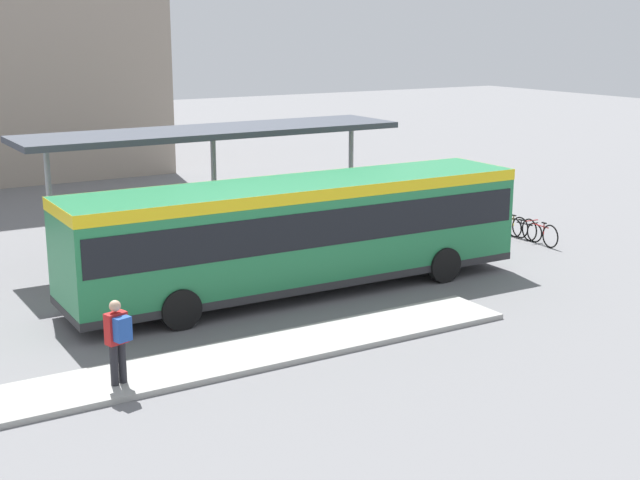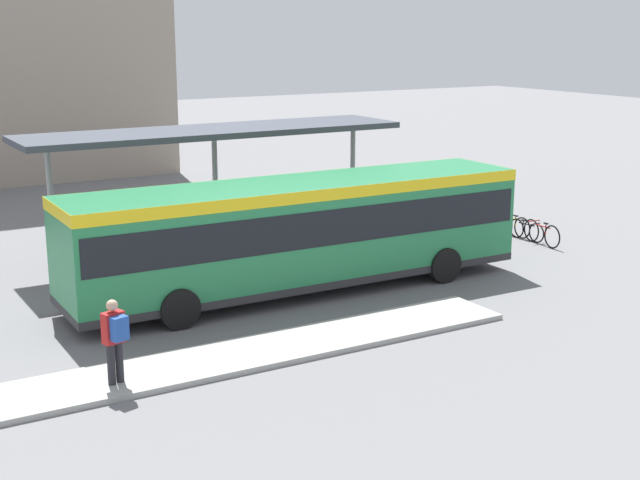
# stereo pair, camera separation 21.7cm
# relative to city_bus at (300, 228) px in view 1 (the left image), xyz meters

# --- Properties ---
(ground_plane) EXTENTS (120.00, 120.00, 0.00)m
(ground_plane) POSITION_rel_city_bus_xyz_m (-0.01, 0.00, -1.74)
(ground_plane) COLOR slate
(curb_island) EXTENTS (12.16, 1.80, 0.12)m
(curb_island) POSITION_rel_city_bus_xyz_m (-3.02, -3.61, -1.68)
(curb_island) COLOR #9E9E99
(curb_island) RESTS_ON ground_plane
(city_bus) EXTENTS (12.50, 2.80, 2.96)m
(city_bus) POSITION_rel_city_bus_xyz_m (0.00, 0.00, 0.00)
(city_bus) COLOR #237A47
(city_bus) RESTS_ON ground_plane
(pedestrian_waiting) EXTENTS (0.46, 0.51, 1.69)m
(pedestrian_waiting) POSITION_rel_city_bus_xyz_m (-6.26, -3.89, -0.65)
(pedestrian_waiting) COLOR #232328
(pedestrian_waiting) RESTS_ON curb_island
(bicycle_red) EXTENTS (0.48, 1.77, 0.76)m
(bicycle_red) POSITION_rel_city_bus_xyz_m (9.23, 0.55, -1.36)
(bicycle_red) COLOR black
(bicycle_red) RESTS_ON ground_plane
(bicycle_black) EXTENTS (0.48, 1.52, 0.66)m
(bicycle_black) POSITION_rel_city_bus_xyz_m (9.26, 1.28, -1.41)
(bicycle_black) COLOR black
(bicycle_black) RESTS_ON ground_plane
(bicycle_yellow) EXTENTS (0.48, 1.71, 0.74)m
(bicycle_yellow) POSITION_rel_city_bus_xyz_m (9.28, 2.01, -1.37)
(bicycle_yellow) COLOR black
(bicycle_yellow) RESTS_ON ground_plane
(bicycle_blue) EXTENTS (0.48, 1.52, 0.66)m
(bicycle_blue) POSITION_rel_city_bus_xyz_m (9.25, 2.74, -1.41)
(bicycle_blue) COLOR black
(bicycle_blue) RESTS_ON ground_plane
(station_shelter) EXTENTS (11.65, 2.79, 3.89)m
(station_shelter) POSITION_rel_city_bus_xyz_m (-0.27, 4.74, 1.97)
(station_shelter) COLOR #383D47
(station_shelter) RESTS_ON ground_plane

